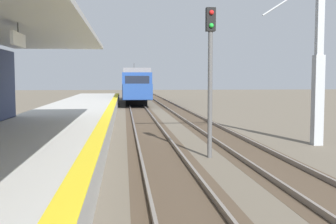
{
  "coord_description": "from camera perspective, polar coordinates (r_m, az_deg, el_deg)",
  "views": [
    {
      "loc": [
        0.62,
        0.04,
        2.75
      ],
      "look_at": [
        1.49,
        8.39,
        2.1
      ],
      "focal_mm": 45.14,
      "sensor_mm": 36.0,
      "label": 1
    }
  ],
  "objects": [
    {
      "name": "approaching_train",
      "position": [
        49.4,
        -4.48,
        3.76
      ],
      "size": [
        2.93,
        19.6,
        4.76
      ],
      "color": "navy",
      "rests_on": "ground"
    },
    {
      "name": "track_pair_nearest_platform",
      "position": [
        20.18,
        -2.28,
        -3.26
      ],
      "size": [
        2.34,
        120.0,
        0.16
      ],
      "color": "#4C3D2D",
      "rests_on": "ground"
    },
    {
      "name": "rail_signal_post",
      "position": [
        14.76,
        5.73,
        6.13
      ],
      "size": [
        0.32,
        0.34,
        5.2
      ],
      "color": "#4C4C4C",
      "rests_on": "ground"
    },
    {
      "name": "catenary_pylon_far_side",
      "position": [
        18.5,
        18.84,
        6.84
      ],
      "size": [
        5.0,
        0.4,
        7.5
      ],
      "color": "#9EA3A8",
      "rests_on": "ground"
    },
    {
      "name": "track_pair_middle",
      "position": [
        20.68,
        7.18,
        -3.1
      ],
      "size": [
        2.34,
        120.0,
        0.16
      ],
      "color": "#4C3D2D",
      "rests_on": "ground"
    },
    {
      "name": "station_platform",
      "position": [
        16.43,
        -16.88,
        -3.81
      ],
      "size": [
        5.0,
        80.0,
        0.91
      ],
      "color": "#B7B5AD",
      "rests_on": "ground"
    }
  ]
}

